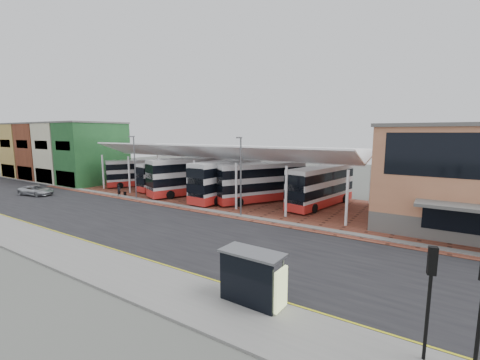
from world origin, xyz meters
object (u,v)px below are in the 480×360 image
(bus_shelter, at_px, (254,274))
(silver_car, at_px, (36,190))
(bus_1, at_px, (168,176))
(bus_3, at_px, (228,180))
(bus_0, at_px, (140,173))
(traffic_signal_west, at_px, (430,286))
(bus_4, at_px, (261,183))
(bus_2, at_px, (192,176))
(bus_5, at_px, (321,187))
(pedestrian, at_px, (119,191))

(bus_shelter, bearing_deg, silver_car, 169.41)
(bus_1, relative_size, bus_3, 0.84)
(bus_0, xyz_separation_m, silver_car, (-5.91, -12.83, -1.43))
(traffic_signal_west, bearing_deg, bus_4, 117.64)
(bus_2, relative_size, bus_5, 1.07)
(bus_1, bearing_deg, bus_2, -5.17)
(pedestrian, distance_m, traffic_signal_west, 38.76)
(bus_4, height_order, pedestrian, bus_4)
(bus_2, xyz_separation_m, bus_3, (5.91, 0.06, -0.01))
(bus_0, bearing_deg, bus_3, 28.79)
(bus_0, relative_size, bus_5, 0.86)
(bus_5, bearing_deg, bus_0, -166.27)
(bus_2, relative_size, traffic_signal_west, 2.81)
(bus_4, xyz_separation_m, bus_5, (7.00, 1.63, -0.08))
(bus_1, distance_m, traffic_signal_west, 40.89)
(bus_2, bearing_deg, silver_car, -123.99)
(bus_2, relative_size, bus_4, 1.09)
(bus_5, xyz_separation_m, silver_car, (-34.88, -14.47, -1.63))
(bus_1, bearing_deg, traffic_signal_west, -25.06)
(bus_2, distance_m, bus_5, 17.48)
(bus_0, xyz_separation_m, bus_shelter, (33.44, -21.40, -0.37))
(bus_4, bearing_deg, bus_3, -138.38)
(silver_car, distance_m, traffic_signal_west, 47.38)
(bus_4, xyz_separation_m, traffic_signal_west, (18.70, -21.23, 0.63))
(bus_5, bearing_deg, bus_2, -161.09)
(bus_4, distance_m, silver_car, 30.74)
(bus_3, bearing_deg, bus_shelter, -49.58)
(bus_shelter, bearing_deg, bus_0, 149.08)
(bus_0, height_order, traffic_signal_west, traffic_signal_west)
(bus_3, bearing_deg, traffic_signal_west, -38.68)
(bus_1, relative_size, silver_car, 2.07)
(bus_1, height_order, silver_car, bus_1)
(bus_shelter, xyz_separation_m, traffic_signal_west, (7.21, 0.18, 1.29))
(bus_3, bearing_deg, bus_4, 13.98)
(traffic_signal_west, bearing_deg, bus_3, 124.83)
(bus_5, distance_m, pedestrian, 26.11)
(bus_3, bearing_deg, bus_2, -176.63)
(bus_5, bearing_deg, bus_4, -156.41)
(pedestrian, bearing_deg, bus_3, -68.78)
(silver_car, bearing_deg, bus_0, -36.16)
(bus_3, relative_size, pedestrian, 7.70)
(bus_3, xyz_separation_m, bus_shelter, (15.85, -20.54, -0.76))
(bus_shelter, height_order, traffic_signal_west, traffic_signal_west)
(bus_3, relative_size, traffic_signal_west, 2.79)
(bus_2, height_order, bus_4, bus_2)
(bus_3, distance_m, pedestrian, 14.72)
(bus_2, bearing_deg, traffic_signal_west, -13.10)
(bus_5, bearing_deg, bus_3, -157.13)
(bus_1, relative_size, bus_2, 0.83)
(traffic_signal_west, bearing_deg, bus_5, 103.36)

